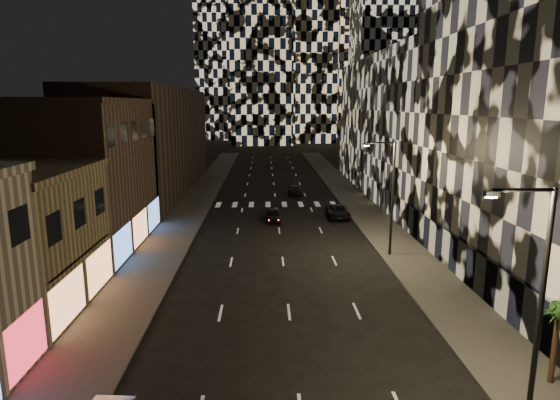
{
  "coord_description": "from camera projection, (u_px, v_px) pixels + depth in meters",
  "views": [
    {
      "loc": [
        -1.37,
        -5.46,
        11.93
      ],
      "look_at": [
        -0.41,
        23.41,
        6.0
      ],
      "focal_mm": 30.0,
      "sensor_mm": 36.0,
      "label": 1
    }
  ],
  "objects": [
    {
      "name": "retail_filler_left",
      "position": [
        151.0,
        141.0,
        64.57
      ],
      "size": [
        10.0,
        40.0,
        14.0
      ],
      "primitive_type": "cube",
      "color": "#493429",
      "rests_on": "ground"
    },
    {
      "name": "sidewalk_left",
      "position": [
        193.0,
        204.0,
        56.4
      ],
      "size": [
        4.0,
        120.0,
        0.15
      ],
      "primitive_type": "cube",
      "color": "#47443F",
      "rests_on": "ground"
    },
    {
      "name": "streetlight_far",
      "position": [
        390.0,
        190.0,
        36.35
      ],
      "size": [
        2.55,
        0.25,
        9.0
      ],
      "color": "black",
      "rests_on": "sidewalk_right"
    },
    {
      "name": "streetlight_near",
      "position": [
        536.0,
        291.0,
        16.77
      ],
      "size": [
        2.55,
        0.25,
        9.0
      ],
      "color": "black",
      "rests_on": "sidewalk_right"
    },
    {
      "name": "palm_tree",
      "position": [
        558.0,
        317.0,
        19.62
      ],
      "size": [
        1.85,
        1.84,
        3.64
      ],
      "color": "#47331E",
      "rests_on": "sidewalk_right"
    },
    {
      "name": "sidewalk_right",
      "position": [
        358.0,
        203.0,
        57.05
      ],
      "size": [
        4.0,
        120.0,
        0.15
      ],
      "primitive_type": "cube",
      "color": "#47443F",
      "rests_on": "ground"
    },
    {
      "name": "car_dark_oncoming",
      "position": [
        295.0,
        190.0,
        63.02
      ],
      "size": [
        1.95,
        4.4,
        1.26
      ],
      "primitive_type": "imported",
      "rotation": [
        0.0,
        0.0,
        3.1
      ],
      "color": "black",
      "rests_on": "ground"
    },
    {
      "name": "curb_right",
      "position": [
        341.0,
        203.0,
        56.98
      ],
      "size": [
        0.2,
        120.0,
        0.15
      ],
      "primitive_type": "cube",
      "color": "#4C4C47",
      "rests_on": "ground"
    },
    {
      "name": "car_dark_midlane",
      "position": [
        273.0,
        215.0,
        48.49
      ],
      "size": [
        1.62,
        3.79,
        1.28
      ],
      "primitive_type": "imported",
      "rotation": [
        0.0,
        0.0,
        0.03
      ],
      "color": "black",
      "rests_on": "ground"
    },
    {
      "name": "midrise_filler_right",
      "position": [
        424.0,
        127.0,
        62.43
      ],
      "size": [
        16.0,
        40.0,
        18.0
      ],
      "primitive_type": "cube",
      "color": "#232326",
      "rests_on": "ground"
    },
    {
      "name": "curb_left",
      "position": [
        211.0,
        204.0,
        56.47
      ],
      "size": [
        0.2,
        120.0,
        0.15
      ],
      "primitive_type": "cube",
      "color": "#4C4C47",
      "rests_on": "ground"
    },
    {
      "name": "car_dark_rightlane",
      "position": [
        338.0,
        212.0,
        49.82
      ],
      "size": [
        2.4,
        4.95,
        1.36
      ],
      "primitive_type": "imported",
      "rotation": [
        0.0,
        0.0,
        -0.03
      ],
      "color": "black",
      "rests_on": "ground"
    },
    {
      "name": "retail_brown",
      "position": [
        77.0,
        177.0,
        38.83
      ],
      "size": [
        10.0,
        15.0,
        12.0
      ],
      "primitive_type": "cube",
      "color": "#493429",
      "rests_on": "ground"
    },
    {
      "name": "midrise_base",
      "position": [
        465.0,
        260.0,
        31.87
      ],
      "size": [
        0.6,
        25.0,
        3.0
      ],
      "primitive_type": "cube",
      "color": "#383838",
      "rests_on": "ground"
    }
  ]
}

